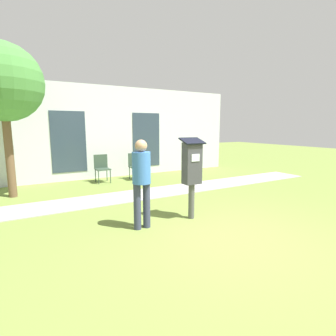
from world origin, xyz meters
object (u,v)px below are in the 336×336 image
object	(u,v)px
person_standing	(142,177)
outdoor_chair_middle	(136,164)
parking_meter	(192,168)
outdoor_chair_left	(102,166)

from	to	relation	value
person_standing	outdoor_chair_middle	world-z (taller)	person_standing
parking_meter	outdoor_chair_left	world-z (taller)	parking_meter
person_standing	outdoor_chair_middle	xyz separation A→B (m)	(1.63, 4.16, -0.40)
outdoor_chair_middle	person_standing	bearing A→B (deg)	-127.50
parking_meter	outdoor_chair_left	size ratio (longest dim) A/B	1.77
person_standing	outdoor_chair_left	size ratio (longest dim) A/B	1.76
person_standing	outdoor_chair_middle	size ratio (longest dim) A/B	1.76
parking_meter	person_standing	size ratio (longest dim) A/B	1.01
parking_meter	outdoor_chair_left	distance (m)	4.35
parking_meter	outdoor_chair_middle	bearing A→B (deg)	82.23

